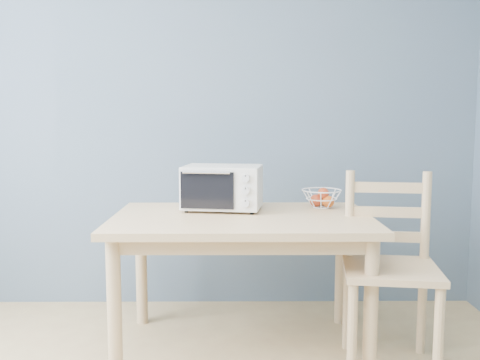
{
  "coord_description": "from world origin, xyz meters",
  "views": [
    {
      "loc": [
        0.38,
        -1.36,
        1.28
      ],
      "look_at": [
        0.4,
        1.62,
        0.93
      ],
      "focal_mm": 40.0,
      "sensor_mm": 36.0,
      "label": 1
    }
  ],
  "objects_px": {
    "dining_chair": "(390,272)",
    "toaster_oven": "(219,187)",
    "dining_table": "(242,234)",
    "fruit_basket": "(322,198)"
  },
  "relations": [
    {
      "from": "dining_chair",
      "to": "toaster_oven",
      "type": "bearing_deg",
      "value": 165.92
    },
    {
      "from": "dining_chair",
      "to": "dining_table",
      "type": "bearing_deg",
      "value": 174.37
    },
    {
      "from": "toaster_oven",
      "to": "dining_table",
      "type": "bearing_deg",
      "value": -45.26
    },
    {
      "from": "toaster_oven",
      "to": "dining_chair",
      "type": "height_order",
      "value": "toaster_oven"
    },
    {
      "from": "fruit_basket",
      "to": "dining_chair",
      "type": "distance_m",
      "value": 0.61
    },
    {
      "from": "dining_table",
      "to": "fruit_basket",
      "type": "height_order",
      "value": "fruit_basket"
    },
    {
      "from": "toaster_oven",
      "to": "fruit_basket",
      "type": "height_order",
      "value": "toaster_oven"
    },
    {
      "from": "dining_chair",
      "to": "fruit_basket",
      "type": "bearing_deg",
      "value": 131.24
    },
    {
      "from": "dining_table",
      "to": "toaster_oven",
      "type": "height_order",
      "value": "toaster_oven"
    },
    {
      "from": "dining_table",
      "to": "dining_chair",
      "type": "xyz_separation_m",
      "value": [
        0.76,
        -0.19,
        -0.16
      ]
    }
  ]
}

